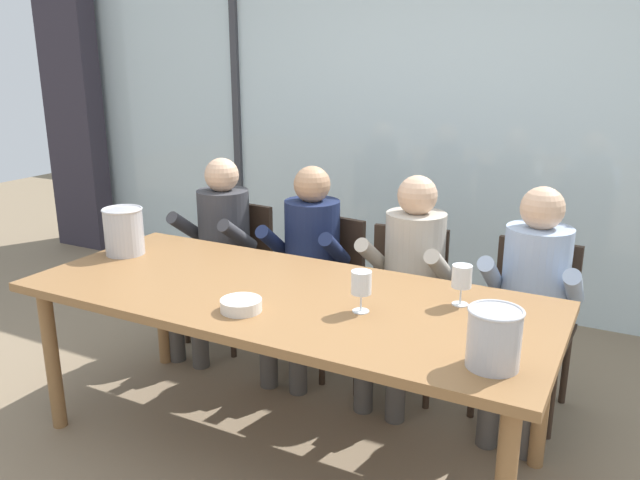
# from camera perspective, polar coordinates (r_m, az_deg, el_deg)

# --- Properties ---
(ground) EXTENTS (14.00, 14.00, 0.00)m
(ground) POSITION_cam_1_polar(r_m,az_deg,el_deg) (3.94, 4.49, -10.61)
(ground) COLOR #847056
(window_glass_panel) EXTENTS (7.56, 0.03, 2.60)m
(window_glass_panel) POSITION_cam_1_polar(r_m,az_deg,el_deg) (4.61, 10.58, 10.05)
(window_glass_panel) COLOR silver
(window_glass_panel) RESTS_ON ground
(window_mullion_left) EXTENTS (0.06, 0.06, 2.60)m
(window_mullion_left) POSITION_cam_1_polar(r_m,az_deg,el_deg) (5.35, -7.46, 11.01)
(window_mullion_left) COLOR #38383D
(window_mullion_left) RESTS_ON ground
(hillside_vineyard) EXTENTS (13.56, 2.40, 1.51)m
(hillside_vineyard) POSITION_cam_1_polar(r_m,az_deg,el_deg) (8.86, 18.97, 8.79)
(hillside_vineyard) COLOR #477A38
(hillside_vineyard) RESTS_ON ground
(curtain_heavy_drape) EXTENTS (0.56, 0.20, 2.60)m
(curtain_heavy_drape) POSITION_cam_1_polar(r_m,az_deg,el_deg) (6.39, -21.36, 10.90)
(curtain_heavy_drape) COLOR #332D38
(curtain_heavy_drape) RESTS_ON ground
(dining_table) EXTENTS (2.36, 0.98, 0.77)m
(dining_table) POSITION_cam_1_polar(r_m,az_deg,el_deg) (2.83, -3.32, -6.07)
(dining_table) COLOR olive
(dining_table) RESTS_ON ground
(chair_near_curtain) EXTENTS (0.47, 0.47, 0.87)m
(chair_near_curtain) POSITION_cam_1_polar(r_m,az_deg,el_deg) (4.11, -7.58, -1.93)
(chair_near_curtain) COLOR #332319
(chair_near_curtain) RESTS_ON ground
(chair_left_of_center) EXTENTS (0.50, 0.50, 0.87)m
(chair_left_of_center) POSITION_cam_1_polar(r_m,az_deg,el_deg) (3.76, 0.36, -3.57)
(chair_left_of_center) COLOR #332319
(chair_left_of_center) RESTS_ON ground
(chair_center) EXTENTS (0.50, 0.50, 0.87)m
(chair_center) POSITION_cam_1_polar(r_m,az_deg,el_deg) (3.54, 7.70, -4.96)
(chair_center) COLOR #332319
(chair_center) RESTS_ON ground
(chair_right_of_center) EXTENTS (0.46, 0.46, 0.87)m
(chair_right_of_center) POSITION_cam_1_polar(r_m,az_deg,el_deg) (3.44, 18.41, -6.35)
(chair_right_of_center) COLOR #332319
(chair_right_of_center) RESTS_ON ground
(person_charcoal_jacket) EXTENTS (0.46, 0.61, 1.19)m
(person_charcoal_jacket) POSITION_cam_1_polar(r_m,az_deg,el_deg) (3.94, -9.28, -0.19)
(person_charcoal_jacket) COLOR #38383D
(person_charcoal_jacket) RESTS_ON ground
(person_navy_polo) EXTENTS (0.48, 0.63, 1.19)m
(person_navy_polo) POSITION_cam_1_polar(r_m,az_deg,el_deg) (3.61, -1.19, -1.52)
(person_navy_polo) COLOR #192347
(person_navy_polo) RESTS_ON ground
(person_beige_jumper) EXTENTS (0.48, 0.62, 1.19)m
(person_beige_jumper) POSITION_cam_1_polar(r_m,az_deg,el_deg) (3.37, 8.00, -2.99)
(person_beige_jumper) COLOR #B7AD9E
(person_beige_jumper) RESTS_ON ground
(person_pale_blue_shirt) EXTENTS (0.46, 0.61, 1.19)m
(person_pale_blue_shirt) POSITION_cam_1_polar(r_m,az_deg,el_deg) (3.23, 18.56, -4.58)
(person_pale_blue_shirt) COLOR #9EB2D1
(person_pale_blue_shirt) RESTS_ON ground
(ice_bucket_primary) EXTENTS (0.19, 0.19, 0.21)m
(ice_bucket_primary) POSITION_cam_1_polar(r_m,az_deg,el_deg) (2.20, 15.45, -8.46)
(ice_bucket_primary) COLOR #B7B7BC
(ice_bucket_primary) RESTS_ON dining_table
(ice_bucket_secondary) EXTENTS (0.21, 0.21, 0.25)m
(ice_bucket_secondary) POSITION_cam_1_polar(r_m,az_deg,el_deg) (3.46, -17.30, 0.82)
(ice_bucket_secondary) COLOR #B7B7BC
(ice_bucket_secondary) RESTS_ON dining_table
(tasting_bowl) EXTENTS (0.17, 0.17, 0.05)m
(tasting_bowl) POSITION_cam_1_polar(r_m,az_deg,el_deg) (2.62, -7.14, -5.85)
(tasting_bowl) COLOR silver
(tasting_bowl) RESTS_ON dining_table
(wine_glass_by_left_taster) EXTENTS (0.08, 0.08, 0.17)m
(wine_glass_by_left_taster) POSITION_cam_1_polar(r_m,az_deg,el_deg) (2.56, 3.75, -4.03)
(wine_glass_by_left_taster) COLOR silver
(wine_glass_by_left_taster) RESTS_ON dining_table
(wine_glass_near_bucket) EXTENTS (0.08, 0.08, 0.17)m
(wine_glass_near_bucket) POSITION_cam_1_polar(r_m,az_deg,el_deg) (2.69, 12.68, -3.38)
(wine_glass_near_bucket) COLOR silver
(wine_glass_near_bucket) RESTS_ON dining_table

